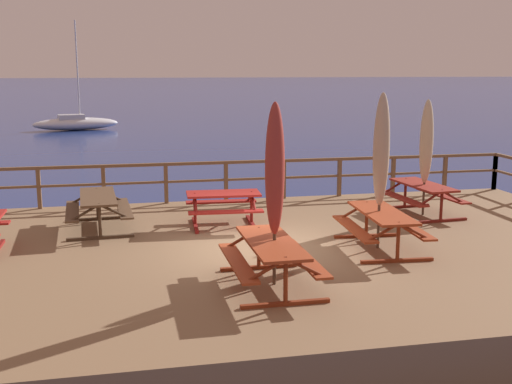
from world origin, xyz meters
TOP-DOWN VIEW (x-y plane):
  - ground_plane at (0.00, 0.00)m, footprint 600.00×600.00m
  - wooden_deck at (0.00, 0.00)m, footprint 16.43×9.71m
  - railing_waterside_far at (0.00, 4.70)m, footprint 16.23×0.10m
  - picnic_table_front_right at (-3.28, 2.24)m, footprint 1.53×2.23m
  - picnic_table_back_right at (2.27, -0.56)m, footprint 1.51×2.24m
  - picnic_table_front_left at (4.46, 2.08)m, footprint 1.57×2.12m
  - picnic_table_mid_centre at (-0.36, -2.24)m, footprint 1.42×2.21m
  - picnic_table_back_left at (-0.50, 1.99)m, footprint 1.73×1.49m
  - patio_umbrella_short_front at (2.23, -0.50)m, footprint 0.32×0.32m
  - patio_umbrella_short_mid at (4.46, 2.03)m, footprint 0.32×0.32m
  - patio_umbrella_tall_back_right at (-0.30, -2.18)m, footprint 0.32×0.32m
  - sailboat_distant at (-6.05, 35.51)m, footprint 6.22×2.88m

SIDE VIEW (x-z plane):
  - ground_plane at x=0.00m, z-range 0.00..0.00m
  - wooden_deck at x=0.00m, z-range 0.00..0.85m
  - sailboat_distant at x=-6.05m, z-range -3.35..4.37m
  - picnic_table_back_left at x=-0.50m, z-range 1.01..1.78m
  - picnic_table_front_left at x=4.46m, z-range 1.02..1.79m
  - picnic_table_front_right at x=-3.28m, z-range 1.02..1.80m
  - picnic_table_back_right at x=2.27m, z-range 1.02..1.80m
  - picnic_table_mid_centre at x=-0.36m, z-range 1.02..1.80m
  - railing_waterside_far at x=0.00m, z-range 1.04..2.13m
  - patio_umbrella_short_mid at x=4.46m, z-range 1.23..4.05m
  - patio_umbrella_tall_back_right at x=-0.30m, z-range 1.26..4.28m
  - patio_umbrella_short_front at x=2.23m, z-range 1.26..4.36m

